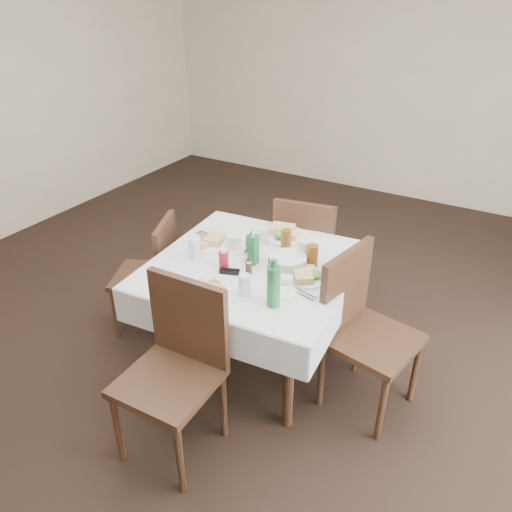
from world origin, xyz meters
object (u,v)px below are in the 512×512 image
at_px(coffee_mug, 235,243).
at_px(oil_cruet_green, 253,248).
at_px(water_n, 264,236).
at_px(water_w, 195,248).
at_px(water_e, 304,251).
at_px(green_bottle, 274,286).
at_px(water_s, 245,285).
at_px(ketchup_bottle, 224,259).
at_px(chair_east, 360,322).
at_px(dining_table, 253,276).
at_px(chair_west, 154,268).
at_px(oil_cruet_dark, 254,248).
at_px(chair_north, 306,248).
at_px(chair_south, 178,358).
at_px(bread_basket, 288,263).

bearing_deg(coffee_mug, oil_cruet_green, -25.30).
distance_m(water_n, water_w, 0.48).
bearing_deg(water_e, green_bottle, -83.21).
bearing_deg(water_s, ketchup_bottle, 144.70).
height_order(chair_east, water_w, chair_east).
relative_size(dining_table, oil_cruet_green, 5.19).
distance_m(chair_east, ketchup_bottle, 0.89).
bearing_deg(chair_east, coffee_mug, 175.53).
height_order(chair_west, oil_cruet_dark, oil_cruet_dark).
bearing_deg(green_bottle, oil_cruet_green, 134.39).
bearing_deg(chair_east, ketchup_bottle, -169.59).
relative_size(chair_north, green_bottle, 3.40).
relative_size(water_s, oil_cruet_dark, 0.59).
bearing_deg(ketchup_bottle, water_w, 178.06).
distance_m(chair_north, chair_east, 0.97).
relative_size(dining_table, green_bottle, 4.64).
height_order(dining_table, chair_south, chair_south).
height_order(oil_cruet_dark, green_bottle, green_bottle).
xyz_separation_m(dining_table, water_w, (-0.35, -0.12, 0.16)).
bearing_deg(water_e, chair_north, 112.71).
height_order(water_e, bread_basket, water_e).
distance_m(chair_west, water_e, 1.14).
bearing_deg(coffee_mug, bread_basket, -4.65).
distance_m(water_n, water_s, 0.62).
distance_m(chair_east, oil_cruet_green, 0.77).
distance_m(dining_table, water_n, 0.31).
relative_size(water_n, coffee_mug, 0.72).
xyz_separation_m(chair_south, oil_cruet_dark, (-0.01, 0.80, 0.28)).
bearing_deg(water_s, chair_west, 162.61).
height_order(chair_west, coffee_mug, chair_west).
bearing_deg(chair_north, chair_south, -91.52).
bearing_deg(bread_basket, coffee_mug, 175.35).
xyz_separation_m(chair_north, coffee_mug, (-0.23, -0.63, 0.27)).
distance_m(water_e, oil_cruet_dark, 0.31).
relative_size(chair_west, water_w, 6.19).
bearing_deg(water_w, chair_north, 65.71).
relative_size(water_s, oil_cruet_green, 0.49).
relative_size(chair_south, oil_cruet_green, 3.96).
height_order(water_n, coffee_mug, water_n).
relative_size(chair_south, green_bottle, 3.54).
xyz_separation_m(chair_south, oil_cruet_green, (0.00, 0.77, 0.30)).
height_order(dining_table, water_s, water_s).
relative_size(chair_east, oil_cruet_dark, 4.71).
height_order(water_s, oil_cruet_green, oil_cruet_green).
bearing_deg(green_bottle, water_s, 176.49).
relative_size(chair_south, water_s, 8.01).
bearing_deg(water_e, water_w, -153.48).
bearing_deg(oil_cruet_green, ketchup_bottle, -132.67).
bearing_deg(dining_table, bread_basket, 15.43).
distance_m(water_e, green_bottle, 0.52).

